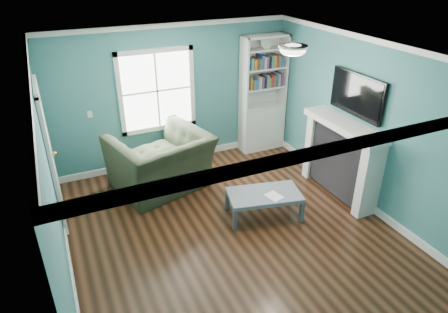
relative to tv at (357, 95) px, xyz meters
name	(u,v)px	position (x,y,z in m)	size (l,w,h in m)	color
floor	(231,231)	(-2.20, -0.20, -1.72)	(5.00, 5.00, 0.00)	black
room_walls	(232,133)	(-2.20, -0.20, -0.14)	(5.00, 5.00, 5.00)	#337474
trim	(232,156)	(-2.20, -0.20, -0.49)	(4.50, 5.00, 2.60)	white
window	(157,91)	(-2.50, 2.29, -0.27)	(1.40, 0.06, 1.50)	white
bookshelf	(262,105)	(-0.43, 2.10, -0.80)	(0.90, 0.35, 2.31)	silver
fireplace	(341,160)	(-0.12, 0.00, -1.09)	(0.44, 1.58, 1.30)	black
tv	(357,95)	(0.00, 0.00, 0.00)	(0.06, 1.10, 0.65)	black
door	(50,155)	(-4.42, 1.20, -0.65)	(0.12, 0.98, 2.17)	silver
ceiling_fixture	(293,49)	(-1.30, -0.10, 0.82)	(0.38, 0.38, 0.15)	white
light_switch	(90,114)	(-3.70, 2.28, -0.52)	(0.08, 0.01, 0.12)	white
recliner	(160,154)	(-2.77, 1.40, -1.07)	(1.51, 0.98, 1.32)	black
coffee_table	(264,196)	(-1.58, -0.05, -1.38)	(1.20, 0.83, 0.40)	#444A52
paper_sheet	(274,196)	(-1.48, -0.18, -1.33)	(0.20, 0.25, 0.00)	white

